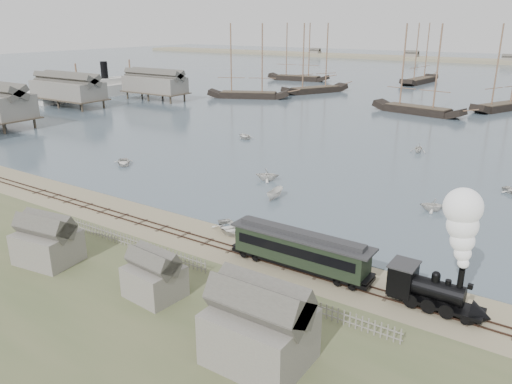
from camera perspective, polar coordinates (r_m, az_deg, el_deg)
The scene contains 25 objects.
ground at distance 49.55m, azimuth -3.25°, elevation -5.21°, with size 600.00×600.00×0.00m, color tan.
harbor_water at distance 208.75m, azimuth 26.67°, elevation 11.40°, with size 600.00×336.00×0.06m, color #495C68.
rail_track at distance 48.10m, azimuth -4.69°, elevation -5.96°, with size 120.00×1.80×0.16m.
picket_fence_west at distance 48.99m, azimuth -14.37°, elevation -6.10°, with size 19.00×0.10×1.20m, color slate, non-canonical shape.
picket_fence_east at distance 37.97m, azimuth 5.30°, elevation -13.35°, with size 15.00×0.10×1.20m, color slate, non-canonical shape.
shed_left at distance 48.36m, azimuth -22.48°, elevation -7.35°, with size 5.00×4.00×4.10m, color slate, non-canonical shape.
shed_mid at distance 40.38m, azimuth -11.39°, elevation -11.55°, with size 4.00×3.50×3.60m, color slate, non-canonical shape.
shed_right at distance 33.16m, azimuth 0.38°, elevation -18.65°, with size 6.00×5.00×5.10m, color slate, non-canonical shape.
western_wharf at distance 129.36m, azimuth -20.08°, elevation 10.61°, with size 36.00×56.00×8.00m, color slate, non-canonical shape.
locomotive at distance 38.01m, azimuth 21.52°, elevation -7.35°, with size 7.38×2.75×9.20m.
passenger_coach at distance 42.64m, azimuth 5.06°, elevation -6.49°, with size 12.83×2.47×3.12m.
beached_dinghy at distance 50.70m, azimuth -3.04°, elevation -4.08°, with size 4.23×3.02×0.88m, color silver.
steamship at distance 151.94m, azimuth -16.88°, elevation 12.30°, with size 43.53×7.26×9.52m, color silver, non-canonical shape.
rowboat_0 at distance 76.60m, azimuth -14.90°, elevation 3.31°, with size 3.88×2.77×0.80m, color silver.
rowboat_1 at distance 66.52m, azimuth 1.29°, elevation 2.01°, with size 3.16×2.72×1.66m, color silver.
rowboat_2 at distance 59.75m, azimuth 2.16°, elevation -0.20°, with size 3.18×1.20×1.23m, color silver.
rowboat_4 at distance 59.21m, azimuth 19.57°, elevation -1.38°, with size 2.80×2.42×1.48m, color silver.
rowboat_6 at distance 91.53m, azimuth -1.30°, elevation 6.42°, with size 3.73×2.66×0.77m, color silver.
rowboat_7 at distance 85.23m, azimuth 18.08°, elevation 4.81°, with size 2.88×2.48×1.52m, color silver.
schooner_0 at distance 140.12m, azimuth -0.91°, elevation 14.74°, with size 22.35×5.16×20.00m, color black, non-canonical shape.
schooner_1 at distance 151.98m, azimuth 6.91°, elevation 14.94°, with size 21.73×5.01×20.00m, color black, non-canonical shape.
schooner_2 at distance 121.13m, azimuth 18.39°, elevation 13.17°, with size 21.54×4.97×20.00m, color black, non-canonical shape.
schooner_3 at distance 133.42m, azimuth 26.83°, elevation 12.58°, with size 19.66×4.54×20.00m, color black, non-canonical shape.
schooner_6 at distance 184.33m, azimuth 4.93°, elevation 15.68°, with size 22.19×5.12×20.00m, color black, non-canonical shape.
schooner_7 at distance 183.98m, azimuth 18.46°, elevation 14.81°, with size 23.18×5.35×20.00m, color black, non-canonical shape.
Camera 1 is at (27.46, -35.95, 20.21)m, focal length 35.00 mm.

